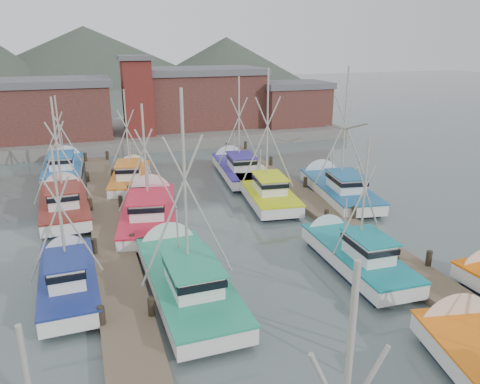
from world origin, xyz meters
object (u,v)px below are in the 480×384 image
object	(u,v)px
lookout_tower	(137,95)
boat_12	(131,177)
boat_4	(184,277)
boat_8	(149,210)

from	to	relation	value
lookout_tower	boat_12	size ratio (longest dim) A/B	0.93
boat_4	boat_8	world-z (taller)	boat_4
boat_8	boat_12	xyz separation A→B (m)	(-0.25, 8.34, 0.00)
lookout_tower	boat_4	distance (m)	33.16
boat_4	boat_8	bearing A→B (deg)	90.35
boat_4	boat_12	bearing A→B (deg)	90.45
lookout_tower	boat_8	size ratio (longest dim) A/B	0.78
boat_4	boat_8	distance (m)	9.64
lookout_tower	boat_8	xyz separation A→B (m)	(-2.37, -23.10, -4.87)
boat_4	boat_8	xyz separation A→B (m)	(-0.26, 9.64, -0.01)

